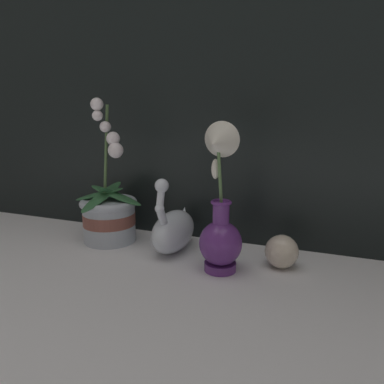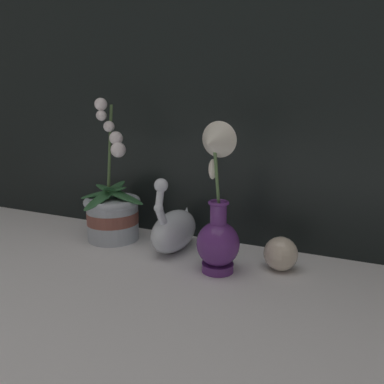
# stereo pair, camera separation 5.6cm
# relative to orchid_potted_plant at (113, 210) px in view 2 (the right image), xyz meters

# --- Properties ---
(ground_plane) EXTENTS (2.80, 2.80, 0.00)m
(ground_plane) POSITION_rel_orchid_potted_plant_xyz_m (0.24, -0.14, -0.08)
(ground_plane) COLOR white
(window_backdrop) EXTENTS (2.80, 0.03, 1.20)m
(window_backdrop) POSITION_rel_orchid_potted_plant_xyz_m (0.24, 0.13, 0.52)
(window_backdrop) COLOR black
(window_backdrop) RESTS_ON ground_plane
(orchid_potted_plant) EXTENTS (0.20, 0.21, 0.39)m
(orchid_potted_plant) POSITION_rel_orchid_potted_plant_xyz_m (0.00, 0.00, 0.00)
(orchid_potted_plant) COLOR #B2BCCC
(orchid_potted_plant) RESTS_ON ground_plane
(swan_figurine) EXTENTS (0.09, 0.19, 0.20)m
(swan_figurine) POSITION_rel_orchid_potted_plant_xyz_m (0.19, -0.00, -0.03)
(swan_figurine) COLOR silver
(swan_figurine) RESTS_ON ground_plane
(blue_vase) EXTENTS (0.10, 0.12, 0.34)m
(blue_vase) POSITION_rel_orchid_potted_plant_xyz_m (0.34, -0.09, 0.04)
(blue_vase) COLOR #602D7F
(blue_vase) RESTS_ON ground_plane
(glass_sphere) EXTENTS (0.08, 0.08, 0.08)m
(glass_sphere) POSITION_rel_orchid_potted_plant_xyz_m (0.47, -0.01, -0.04)
(glass_sphere) COLOR beige
(glass_sphere) RESTS_ON ground_plane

